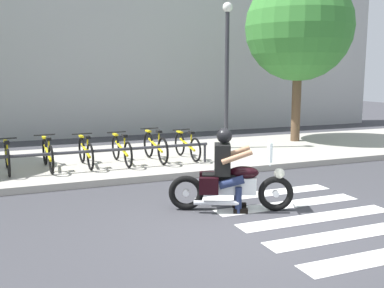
{
  "coord_description": "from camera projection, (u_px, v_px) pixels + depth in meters",
  "views": [
    {
      "loc": [
        -3.2,
        -5.7,
        2.33
      ],
      "look_at": [
        -0.07,
        2.03,
        1.0
      ],
      "focal_mm": 41.79,
      "sensor_mm": 36.0,
      "label": 1
    }
  ],
  "objects": [
    {
      "name": "ground_plane",
      "position": [
        246.0,
        228.0,
        6.78
      ],
      "size": [
        48.0,
        48.0,
        0.0
      ],
      "primitive_type": "plane",
      "color": "#38383D"
    },
    {
      "name": "crosswalk_stripe_3",
      "position": [
        288.0,
        204.0,
        7.99
      ],
      "size": [
        2.8,
        0.4,
        0.01
      ],
      "primitive_type": "cube",
      "color": "white",
      "rests_on": "ground"
    },
    {
      "name": "bicycle_0",
      "position": [
        7.0,
        157.0,
        9.82
      ],
      "size": [
        0.48,
        1.61,
        0.73
      ],
      "color": "black",
      "rests_on": "sidewalk"
    },
    {
      "name": "building_backdrop",
      "position": [
        100.0,
        25.0,
        16.38
      ],
      "size": [
        24.0,
        1.2,
        8.1
      ],
      "primitive_type": "cube",
      "color": "#ABABAB",
      "rests_on": "ground"
    },
    {
      "name": "bicycle_5",
      "position": [
        187.0,
        146.0,
        11.4
      ],
      "size": [
        0.48,
        1.58,
        0.73
      ],
      "color": "black",
      "rests_on": "sidewalk"
    },
    {
      "name": "crosswalk_stripe_4",
      "position": [
        265.0,
        193.0,
        8.72
      ],
      "size": [
        2.8,
        0.4,
        0.01
      ],
      "primitive_type": "cube",
      "color": "white",
      "rests_on": "ground"
    },
    {
      "name": "crosswalk_stripe_1",
      "position": [
        351.0,
        234.0,
        6.52
      ],
      "size": [
        2.8,
        0.4,
        0.01
      ],
      "primitive_type": "cube",
      "color": "white",
      "rests_on": "ground"
    },
    {
      "name": "sidewalk",
      "position": [
        145.0,
        159.0,
        11.8
      ],
      "size": [
        24.0,
        4.4,
        0.15
      ],
      "primitive_type": "cube",
      "color": "#A8A399",
      "rests_on": "ground"
    },
    {
      "name": "bicycle_1",
      "position": [
        48.0,
        154.0,
        10.14
      ],
      "size": [
        0.48,
        1.7,
        0.77
      ],
      "color": "black",
      "rests_on": "sidewalk"
    },
    {
      "name": "crosswalk_stripe_2",
      "position": [
        316.0,
        218.0,
        7.25
      ],
      "size": [
        2.8,
        0.4,
        0.01
      ],
      "primitive_type": "cube",
      "color": "white",
      "rests_on": "ground"
    },
    {
      "name": "tree_near_rack",
      "position": [
        299.0,
        27.0,
        13.9
      ],
      "size": [
        3.35,
        3.35,
        5.42
      ],
      "color": "brown",
      "rests_on": "ground"
    },
    {
      "name": "bicycle_4",
      "position": [
        155.0,
        147.0,
        11.08
      ],
      "size": [
        0.48,
        1.7,
        0.8
      ],
      "color": "black",
      "rests_on": "sidewalk"
    },
    {
      "name": "rider",
      "position": [
        227.0,
        164.0,
        7.53
      ],
      "size": [
        0.75,
        0.69,
        1.42
      ],
      "color": "black",
      "rests_on": "ground"
    },
    {
      "name": "motorcycle",
      "position": [
        232.0,
        185.0,
        7.58
      ],
      "size": [
        1.99,
        1.02,
        1.19
      ],
      "color": "black",
      "rests_on": "ground"
    },
    {
      "name": "bicycle_3",
      "position": [
        122.0,
        150.0,
        10.77
      ],
      "size": [
        0.48,
        1.69,
        0.74
      ],
      "color": "black",
      "rests_on": "sidewalk"
    },
    {
      "name": "bike_rack",
      "position": [
        109.0,
        151.0,
        10.09
      ],
      "size": [
        4.86,
        0.07,
        0.49
      ],
      "color": "#333338",
      "rests_on": "sidewalk"
    },
    {
      "name": "street_lamp",
      "position": [
        227.0,
        63.0,
        12.72
      ],
      "size": [
        0.28,
        0.28,
        4.28
      ],
      "color": "#2D2D33",
      "rests_on": "ground"
    },
    {
      "name": "bicycle_2",
      "position": [
        86.0,
        152.0,
        10.45
      ],
      "size": [
        0.48,
        1.57,
        0.75
      ],
      "color": "black",
      "rests_on": "sidewalk"
    }
  ]
}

